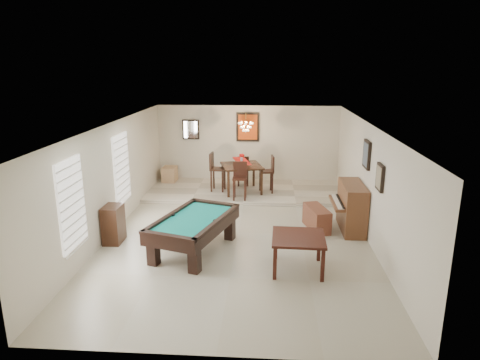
# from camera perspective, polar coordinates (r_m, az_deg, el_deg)

# --- Properties ---
(ground_plane) EXTENTS (6.00, 9.00, 0.02)m
(ground_plane) POSITION_cam_1_polar(r_m,az_deg,el_deg) (10.36, -0.22, -7.08)
(ground_plane) COLOR beige
(wall_back) EXTENTS (6.00, 0.04, 2.60)m
(wall_back) POSITION_cam_1_polar(r_m,az_deg,el_deg) (14.31, 1.04, 4.72)
(wall_back) COLOR silver
(wall_back) RESTS_ON ground_plane
(wall_front) EXTENTS (6.00, 0.04, 2.60)m
(wall_front) POSITION_cam_1_polar(r_m,az_deg,el_deg) (5.74, -3.46, -12.12)
(wall_front) COLOR silver
(wall_front) RESTS_ON ground_plane
(wall_left) EXTENTS (0.04, 9.00, 2.60)m
(wall_left) POSITION_cam_1_polar(r_m,az_deg,el_deg) (10.57, -16.68, 0.21)
(wall_left) COLOR silver
(wall_left) RESTS_ON ground_plane
(wall_right) EXTENTS (0.04, 9.00, 2.60)m
(wall_right) POSITION_cam_1_polar(r_m,az_deg,el_deg) (10.18, 16.87, -0.38)
(wall_right) COLOR silver
(wall_right) RESTS_ON ground_plane
(ceiling) EXTENTS (6.00, 9.00, 0.04)m
(ceiling) POSITION_cam_1_polar(r_m,az_deg,el_deg) (9.67, -0.24, 7.36)
(ceiling) COLOR white
(ceiling) RESTS_ON wall_back
(dining_step) EXTENTS (6.00, 2.50, 0.12)m
(dining_step) POSITION_cam_1_polar(r_m,az_deg,el_deg) (13.39, 0.75, -1.49)
(dining_step) COLOR beige
(dining_step) RESTS_ON ground_plane
(window_left_front) EXTENTS (0.06, 1.00, 1.70)m
(window_left_front) POSITION_cam_1_polar(r_m,az_deg,el_deg) (8.59, -21.54, -2.99)
(window_left_front) COLOR white
(window_left_front) RESTS_ON wall_left
(window_left_rear) EXTENTS (0.06, 1.00, 1.70)m
(window_left_rear) POSITION_cam_1_polar(r_m,az_deg,el_deg) (11.08, -15.52, 1.52)
(window_left_rear) COLOR white
(window_left_rear) RESTS_ON wall_left
(pool_table) EXTENTS (1.83, 2.49, 0.74)m
(pool_table) POSITION_cam_1_polar(r_m,az_deg,el_deg) (9.32, -6.14, -7.28)
(pool_table) COLOR black
(pool_table) RESTS_ON ground_plane
(square_table) EXTENTS (1.05, 1.05, 0.70)m
(square_table) POSITION_cam_1_polar(r_m,az_deg,el_deg) (8.56, 7.74, -9.63)
(square_table) COLOR black
(square_table) RESTS_ON ground_plane
(upright_piano) EXTENTS (0.77, 1.38, 1.15)m
(upright_piano) POSITION_cam_1_polar(r_m,az_deg,el_deg) (10.67, 13.98, -3.51)
(upright_piano) COLOR brown
(upright_piano) RESTS_ON ground_plane
(piano_bench) EXTENTS (0.63, 1.06, 0.55)m
(piano_bench) POSITION_cam_1_polar(r_m,az_deg,el_deg) (10.66, 10.19, -5.04)
(piano_bench) COLOR brown
(piano_bench) RESTS_ON ground_plane
(apothecary_chest) EXTENTS (0.38, 0.57, 0.86)m
(apothecary_chest) POSITION_cam_1_polar(r_m,az_deg,el_deg) (10.11, -16.53, -5.66)
(apothecary_chest) COLOR black
(apothecary_chest) RESTS_ON ground_plane
(dining_table) EXTENTS (1.42, 1.42, 0.95)m
(dining_table) POSITION_cam_1_polar(r_m,az_deg,el_deg) (13.05, 0.22, 0.50)
(dining_table) COLOR black
(dining_table) RESTS_ON dining_step
(flower_vase) EXTENTS (0.14, 0.14, 0.24)m
(flower_vase) POSITION_cam_1_polar(r_m,az_deg,el_deg) (12.91, 0.23, 3.05)
(flower_vase) COLOR red
(flower_vase) RESTS_ON dining_table
(dining_chair_south) EXTENTS (0.40, 0.40, 1.08)m
(dining_chair_south) POSITION_cam_1_polar(r_m,az_deg,el_deg) (12.28, -0.03, -0.15)
(dining_chair_south) COLOR black
(dining_chair_south) RESTS_ON dining_step
(dining_chair_north) EXTENTS (0.39, 0.39, 0.97)m
(dining_chair_north) POSITION_cam_1_polar(r_m,az_deg,el_deg) (13.72, 0.40, 1.29)
(dining_chair_north) COLOR black
(dining_chair_north) RESTS_ON dining_step
(dining_chair_west) EXTENTS (0.48, 0.48, 1.18)m
(dining_chair_west) POSITION_cam_1_polar(r_m,az_deg,el_deg) (13.12, -2.95, 1.08)
(dining_chair_west) COLOR black
(dining_chair_west) RESTS_ON dining_step
(dining_chair_east) EXTENTS (0.47, 0.47, 1.13)m
(dining_chair_east) POSITION_cam_1_polar(r_m,az_deg,el_deg) (12.97, 3.52, 0.78)
(dining_chair_east) COLOR black
(dining_chair_east) RESTS_ON dining_step
(corner_bench) EXTENTS (0.45, 0.56, 0.49)m
(corner_bench) POSITION_cam_1_polar(r_m,az_deg,el_deg) (14.42, -9.37, 0.79)
(corner_bench) COLOR tan
(corner_bench) RESTS_ON dining_step
(chandelier) EXTENTS (0.44, 0.44, 0.60)m
(chandelier) POSITION_cam_1_polar(r_m,az_deg,el_deg) (12.89, 0.77, 7.58)
(chandelier) COLOR #FFE5B2
(chandelier) RESTS_ON ceiling
(back_painting) EXTENTS (0.75, 0.06, 0.95)m
(back_painting) POSITION_cam_1_polar(r_m,az_deg,el_deg) (14.17, 1.04, 7.07)
(back_painting) COLOR #D84C14
(back_painting) RESTS_ON wall_back
(back_mirror) EXTENTS (0.55, 0.06, 0.65)m
(back_mirror) POSITION_cam_1_polar(r_m,az_deg,el_deg) (14.41, -6.58, 6.71)
(back_mirror) COLOR white
(back_mirror) RESTS_ON wall_back
(right_picture_upper) EXTENTS (0.06, 0.55, 0.65)m
(right_picture_upper) POSITION_cam_1_polar(r_m,az_deg,el_deg) (10.32, 16.55, 3.29)
(right_picture_upper) COLOR slate
(right_picture_upper) RESTS_ON wall_right
(right_picture_lower) EXTENTS (0.06, 0.45, 0.55)m
(right_picture_lower) POSITION_cam_1_polar(r_m,az_deg,el_deg) (9.13, 18.17, 0.34)
(right_picture_lower) COLOR gray
(right_picture_lower) RESTS_ON wall_right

